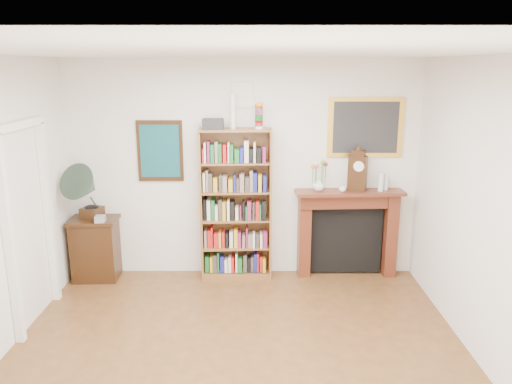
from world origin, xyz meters
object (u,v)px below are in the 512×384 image
at_px(gramophone, 87,188).
at_px(teacup, 342,189).
at_px(side_cabinet, 96,249).
at_px(bookshelf, 236,197).
at_px(flower_vase, 319,185).
at_px(bottle_right, 386,182).
at_px(bottle_left, 381,182).
at_px(fireplace, 347,225).
at_px(cd_stack, 100,219).
at_px(mantel_clock, 357,171).

relative_size(gramophone, teacup, 8.80).
distance_m(side_cabinet, gramophone, 0.84).
relative_size(bookshelf, flower_vase, 14.25).
height_order(bookshelf, bottle_right, bookshelf).
xyz_separation_m(bottle_left, bottle_right, (0.08, 0.05, -0.02)).
bearing_deg(bookshelf, flower_vase, -2.00).
distance_m(gramophone, teacup, 3.18).
distance_m(flower_vase, teacup, 0.30).
bearing_deg(bookshelf, fireplace, -0.19).
xyz_separation_m(side_cabinet, fireplace, (3.26, 0.14, 0.28)).
xyz_separation_m(fireplace, bottle_left, (0.39, -0.07, 0.60)).
bearing_deg(bottle_right, teacup, -170.90).
bearing_deg(cd_stack, mantel_clock, 4.11).
height_order(bookshelf, flower_vase, bookshelf).
height_order(fireplace, bottle_left, bottle_left).
bearing_deg(bookshelf, side_cabinet, 178.45).
xyz_separation_m(mantel_clock, teacup, (-0.19, -0.07, -0.22)).
xyz_separation_m(bookshelf, gramophone, (-1.83, -0.15, 0.15)).
distance_m(gramophone, bottle_left, 3.67).
bearing_deg(teacup, gramophone, -177.79).
bearing_deg(gramophone, bottle_left, 20.13).
height_order(gramophone, bottle_left, gramophone).
height_order(mantel_clock, bottle_right, mantel_clock).
xyz_separation_m(bookshelf, flower_vase, (1.05, 0.02, 0.15)).
bearing_deg(mantel_clock, cd_stack, -151.86).
height_order(gramophone, teacup, gramophone).
bearing_deg(teacup, side_cabinet, -179.53).
relative_size(teacup, bottle_right, 0.43).
distance_m(gramophone, bottle_right, 3.75).
bearing_deg(gramophone, bookshelf, 22.39).
xyz_separation_m(teacup, bottle_left, (0.49, 0.04, 0.09)).
relative_size(cd_stack, bottle_left, 0.50).
relative_size(fireplace, teacup, 16.27).
distance_m(cd_stack, teacup, 3.05).
distance_m(fireplace, teacup, 0.53).
height_order(gramophone, bottle_right, gramophone).
relative_size(bookshelf, side_cabinet, 2.76).
distance_m(bookshelf, teacup, 1.35).
relative_size(gramophone, cd_stack, 6.28).
xyz_separation_m(side_cabinet, cd_stack, (0.13, -0.14, 0.45)).
height_order(side_cabinet, gramophone, gramophone).
bearing_deg(fireplace, gramophone, -178.96).
xyz_separation_m(side_cabinet, bottle_left, (3.65, 0.06, 0.88)).
bearing_deg(fireplace, bookshelf, -179.88).
bearing_deg(cd_stack, bookshelf, 6.63).
xyz_separation_m(cd_stack, teacup, (3.03, 0.16, 0.34)).
bearing_deg(gramophone, fireplace, 21.66).
distance_m(bottle_left, bottle_right, 0.09).
bearing_deg(gramophone, cd_stack, 2.06).
height_order(bookshelf, teacup, bookshelf).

